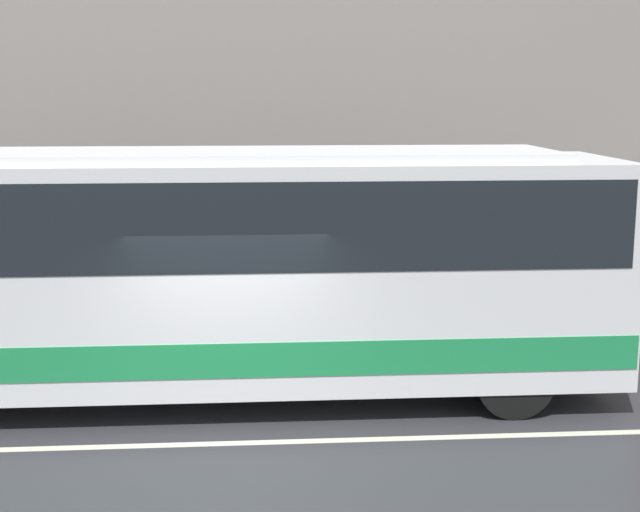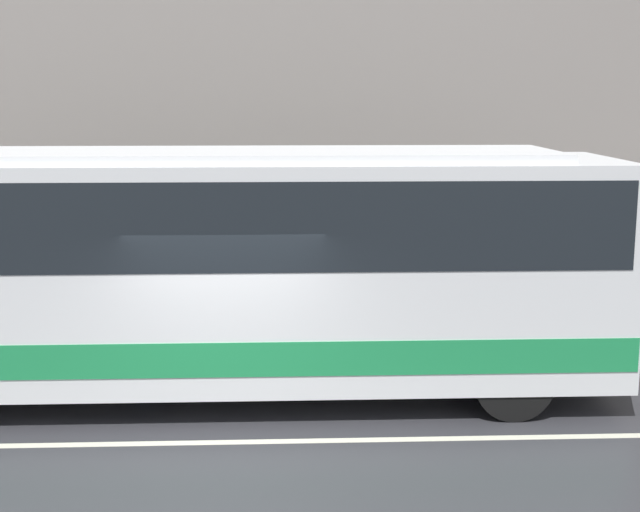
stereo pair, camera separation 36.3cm
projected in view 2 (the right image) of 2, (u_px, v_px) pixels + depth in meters
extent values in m
plane|color=#333338|center=(225.00, 443.00, 10.89)|extent=(60.00, 60.00, 0.00)
cube|color=gray|center=(244.00, 321.00, 16.34)|extent=(60.00, 3.12, 0.15)
cube|color=#2D2B28|center=(246.00, 236.00, 17.61)|extent=(60.00, 0.06, 2.80)
cube|color=beige|center=(225.00, 442.00, 10.89)|extent=(54.00, 0.14, 0.01)
cube|color=white|center=(186.00, 268.00, 12.26)|extent=(11.84, 2.55, 2.98)
cube|color=#1E8C4C|center=(188.00, 333.00, 12.43)|extent=(11.78, 2.58, 0.45)
cube|color=black|center=(185.00, 214.00, 12.12)|extent=(11.49, 2.57, 1.13)
cube|color=orange|center=(611.00, 172.00, 12.27)|extent=(0.12, 1.92, 0.28)
cube|color=white|center=(183.00, 155.00, 11.98)|extent=(10.06, 2.17, 0.12)
cylinder|color=black|center=(513.00, 380.00, 11.58)|extent=(1.05, 0.28, 1.05)
cylinder|color=black|center=(476.00, 334.00, 13.78)|extent=(1.05, 0.28, 1.05)
cylinder|color=navy|center=(139.00, 289.00, 15.44)|extent=(0.36, 0.36, 1.40)
sphere|color=tan|center=(137.00, 242.00, 15.29)|extent=(0.26, 0.26, 0.26)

